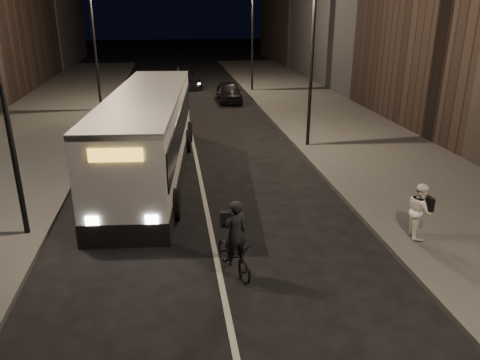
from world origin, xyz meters
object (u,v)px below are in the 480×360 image
object	(u,v)px
city_bus	(148,131)
car_far	(191,81)
streetlight_right_far	(249,23)
pedestrian_woman	(420,211)
streetlight_left_far	(97,27)
car_mid	(167,83)
streetlight_right_mid	(307,36)
streetlight_left_near	(7,58)
car_near	(229,92)
cyclist_on_bicycle	(234,249)

from	to	relation	value
city_bus	car_far	world-z (taller)	city_bus
streetlight_right_far	pedestrian_woman	size ratio (longest dim) A/B	4.81
streetlight_left_far	car_mid	xyz separation A→B (m)	(4.06, 7.30, -4.72)
streetlight_right_mid	car_far	size ratio (longest dim) A/B	2.01
car_far	city_bus	bearing A→B (deg)	-100.67
streetlight_left_near	car_near	xyz separation A→B (m)	(8.56, 20.32, -4.65)
streetlight_right_mid	cyclist_on_bicycle	world-z (taller)	streetlight_right_mid
streetlight_right_mid	pedestrian_woman	distance (m)	10.93
streetlight_left_far	car_mid	distance (m)	9.60
car_near	car_far	bearing A→B (deg)	111.42
streetlight_left_far	city_bus	bearing A→B (deg)	-75.39
city_bus	cyclist_on_bicycle	size ratio (longest dim) A/B	6.03
streetlight_left_near	car_near	bearing A→B (deg)	67.15
streetlight_left_near	pedestrian_woman	distance (m)	12.37
car_near	car_mid	bearing A→B (deg)	132.81
pedestrian_woman	car_near	bearing A→B (deg)	17.46
cyclist_on_bicycle	pedestrian_woman	size ratio (longest dim) A/B	1.27
streetlight_left_near	city_bus	size ratio (longest dim) A/B	0.63
car_near	pedestrian_woman	bearing A→B (deg)	-82.05
cyclist_on_bicycle	pedestrian_woman	world-z (taller)	cyclist_on_bicycle
streetlight_left_near	city_bus	world-z (taller)	streetlight_left_near
city_bus	car_far	size ratio (longest dim) A/B	3.19
streetlight_right_mid	pedestrian_woman	world-z (taller)	streetlight_right_mid
streetlight_right_far	cyclist_on_bicycle	world-z (taller)	streetlight_right_far
streetlight_right_far	car_far	xyz separation A→B (m)	(-4.53, 2.74, -4.77)
streetlight_left_far	car_far	distance (m)	11.70
streetlight_right_mid	pedestrian_woman	size ratio (longest dim) A/B	4.81
car_near	streetlight_left_near	bearing A→B (deg)	-112.15
streetlight_left_near	cyclist_on_bicycle	world-z (taller)	streetlight_left_near
streetlight_right_far	streetlight_left_far	world-z (taller)	same
streetlight_left_near	city_bus	bearing A→B (deg)	57.32
pedestrian_woman	car_far	xyz separation A→B (m)	(-5.27, 28.74, -0.42)
city_bus	car_mid	bearing A→B (deg)	93.46
streetlight_left_far	car_near	distance (m)	10.02
city_bus	streetlight_right_far	bearing A→B (deg)	74.22
pedestrian_woman	car_near	xyz separation A→B (m)	(-2.84, 22.32, -0.30)
car_near	car_mid	distance (m)	6.72
streetlight_left_near	cyclist_on_bicycle	size ratio (longest dim) A/B	3.79
streetlight_right_far	car_mid	bearing A→B (deg)	168.85
streetlight_right_mid	car_mid	world-z (taller)	streetlight_right_mid
city_bus	car_near	bearing A→B (deg)	76.44
pedestrian_woman	car_near	distance (m)	22.50
streetlight_left_near	cyclist_on_bicycle	xyz separation A→B (m)	(5.73, -2.96, -4.65)
cyclist_on_bicycle	car_mid	xyz separation A→B (m)	(-1.68, 28.26, -0.08)
streetlight_left_far	car_mid	bearing A→B (deg)	60.95
pedestrian_woman	car_far	size ratio (longest dim) A/B	0.42
streetlight_left_far	car_mid	world-z (taller)	streetlight_left_far
cyclist_on_bicycle	car_near	size ratio (longest dim) A/B	0.52
streetlight_right_far	cyclist_on_bicycle	distance (m)	27.80
car_mid	streetlight_left_near	bearing A→B (deg)	86.76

